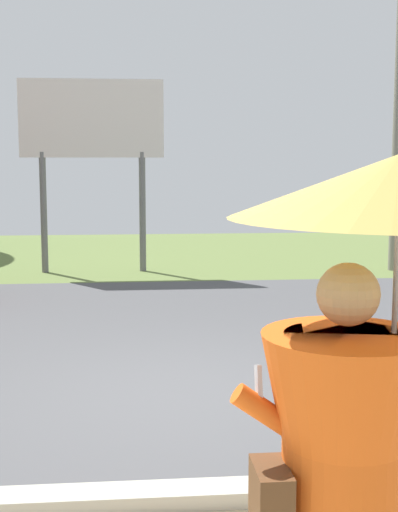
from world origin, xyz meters
The scene contains 3 objects.
ground_plane centered at (0.00, 2.95, -0.05)m, with size 40.00×22.00×0.20m.
monk_pedestrian centered at (0.19, -3.71, 1.18)m, with size 1.18×1.18×2.13m.
roadside_billboard centered at (-1.29, 7.24, 2.55)m, with size 2.60×0.12×3.50m.
Camera 1 is at (-0.60, -6.09, 2.05)m, focal length 50.52 mm.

